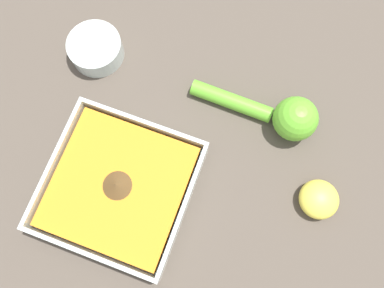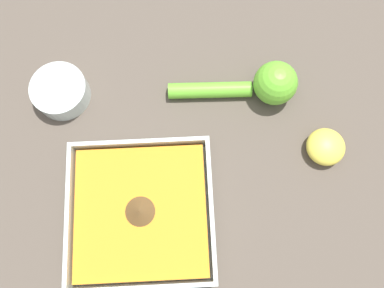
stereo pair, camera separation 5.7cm
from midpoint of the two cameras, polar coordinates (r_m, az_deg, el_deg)
ground_plane at (r=0.59m, az=-9.10°, el=-8.26°), size 4.00×4.00×0.00m
square_dish at (r=0.57m, az=-10.51°, el=-10.79°), size 0.21×0.21×0.05m
spice_bowl at (r=0.65m, az=-21.72°, el=6.95°), size 0.09×0.09×0.03m
lemon_squeezer at (r=0.60m, az=7.92°, el=8.45°), size 0.20×0.07×0.07m
lemon_half at (r=0.60m, az=17.25°, el=-0.94°), size 0.06×0.06×0.03m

